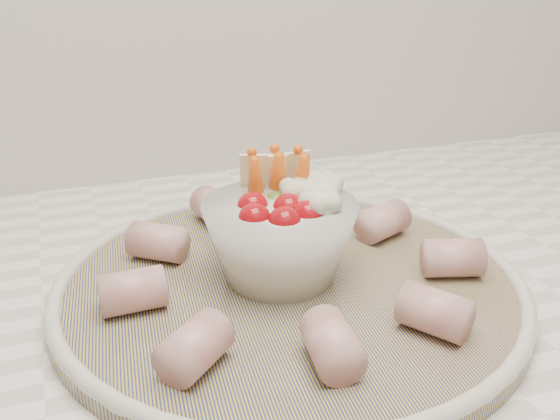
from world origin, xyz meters
name	(u,v)px	position (x,y,z in m)	size (l,w,h in m)	color
serving_platter	(289,283)	(0.08, 1.43, 0.93)	(0.41, 0.41, 0.02)	navy
veggie_bowl	(282,234)	(0.07, 1.44, 0.97)	(0.12, 0.12, 0.10)	silver
cured_meat_rolls	(290,261)	(0.08, 1.43, 0.95)	(0.30, 0.30, 0.03)	#B35258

